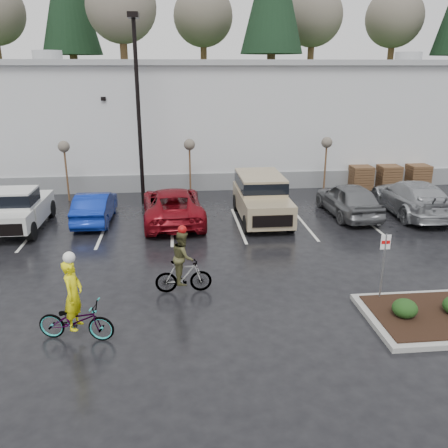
{
  "coord_description": "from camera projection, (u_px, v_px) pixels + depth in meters",
  "views": [
    {
      "loc": [
        -2.24,
        -12.23,
        6.83
      ],
      "look_at": [
        -0.54,
        4.3,
        1.3
      ],
      "focal_mm": 38.0,
      "sensor_mm": 36.0,
      "label": 1
    }
  ],
  "objects": [
    {
      "name": "ground",
      "position": [
        257.0,
        311.0,
        13.92
      ],
      "size": [
        120.0,
        120.0,
        0.0
      ],
      "primitive_type": "plane",
      "color": "black",
      "rests_on": "ground"
    },
    {
      "name": "car_blue",
      "position": [
        95.0,
        207.0,
        21.77
      ],
      "size": [
        1.55,
        4.29,
        1.41
      ],
      "primitive_type": "imported",
      "rotation": [
        0.0,
        0.0,
        3.13
      ],
      "color": "navy",
      "rests_on": "ground"
    },
    {
      "name": "pallet_stack_b",
      "position": [
        388.0,
        177.0,
        27.91
      ],
      "size": [
        1.2,
        1.2,
        1.35
      ],
      "primitive_type": "cube",
      "color": "#48301D",
      "rests_on": "ground"
    },
    {
      "name": "shrub_a",
      "position": [
        405.0,
        308.0,
        13.23
      ],
      "size": [
        0.7,
        0.7,
        0.52
      ],
      "primitive_type": "ellipsoid",
      "color": "black",
      "rests_on": "curb_island"
    },
    {
      "name": "warehouse",
      "position": [
        206.0,
        114.0,
        33.53
      ],
      "size": [
        60.5,
        15.5,
        7.2
      ],
      "color": "silver",
      "rests_on": "ground"
    },
    {
      "name": "car_far_silver",
      "position": [
        412.0,
        197.0,
        22.89
      ],
      "size": [
        2.48,
        5.76,
        1.65
      ],
      "primitive_type": "imported",
      "rotation": [
        0.0,
        0.0,
        3.11
      ],
      "color": "#A0A3A8",
      "rests_on": "ground"
    },
    {
      "name": "sapling_mid",
      "position": [
        190.0,
        148.0,
        25.19
      ],
      "size": [
        0.6,
        0.6,
        3.2
      ],
      "color": "#48301D",
      "rests_on": "ground"
    },
    {
      "name": "car_grey",
      "position": [
        348.0,
        199.0,
        22.63
      ],
      "size": [
        2.15,
        4.85,
        1.62
      ],
      "primitive_type": "imported",
      "rotation": [
        0.0,
        0.0,
        3.19
      ],
      "color": "slate",
      "rests_on": "ground"
    },
    {
      "name": "cyclist_hivis",
      "position": [
        75.0,
        313.0,
        12.29
      ],
      "size": [
        2.13,
        1.1,
        2.46
      ],
      "rotation": [
        0.0,
        0.0,
        1.37
      ],
      "color": "#3F3F44",
      "rests_on": "ground"
    },
    {
      "name": "cyclist_olive",
      "position": [
        183.0,
        268.0,
        14.87
      ],
      "size": [
        1.73,
        0.83,
        2.24
      ],
      "rotation": [
        0.0,
        0.0,
        1.58
      ],
      "color": "#3F3F44",
      "rests_on": "ground"
    },
    {
      "name": "fire_lane_sign",
      "position": [
        384.0,
        259.0,
        14.03
      ],
      "size": [
        0.3,
        0.05,
        2.2
      ],
      "color": "gray",
      "rests_on": "ground"
    },
    {
      "name": "wooded_ridge",
      "position": [
        193.0,
        101.0,
        55.45
      ],
      "size": [
        80.0,
        25.0,
        6.0
      ],
      "primitive_type": "cube",
      "color": "#1F401A",
      "rests_on": "ground"
    },
    {
      "name": "sapling_west",
      "position": [
        64.0,
        150.0,
        24.56
      ],
      "size": [
        0.6,
        0.6,
        3.2
      ],
      "color": "#48301D",
      "rests_on": "ground"
    },
    {
      "name": "sapling_east",
      "position": [
        327.0,
        146.0,
        25.91
      ],
      "size": [
        0.6,
        0.6,
        3.2
      ],
      "color": "#48301D",
      "rests_on": "ground"
    },
    {
      "name": "pallet_stack_c",
      "position": [
        417.0,
        176.0,
        28.08
      ],
      "size": [
        1.2,
        1.2,
        1.35
      ],
      "primitive_type": "cube",
      "color": "#48301D",
      "rests_on": "ground"
    },
    {
      "name": "suv_tan",
      "position": [
        262.0,
        199.0,
        21.9
      ],
      "size": [
        2.2,
        5.1,
        2.06
      ],
      "primitive_type": null,
      "color": "tan",
      "rests_on": "ground"
    },
    {
      "name": "lamppost",
      "position": [
        137.0,
        91.0,
        23.07
      ],
      "size": [
        0.5,
        1.0,
        9.22
      ],
      "color": "black",
      "rests_on": "ground"
    },
    {
      "name": "pickup_white",
      "position": [
        20.0,
        206.0,
        20.89
      ],
      "size": [
        2.1,
        5.2,
        1.96
      ],
      "primitive_type": null,
      "color": "silver",
      "rests_on": "ground"
    },
    {
      "name": "car_red",
      "position": [
        173.0,
        205.0,
        21.77
      ],
      "size": [
        2.94,
        5.82,
        1.58
      ],
      "primitive_type": "imported",
      "rotation": [
        0.0,
        0.0,
        3.2
      ],
      "color": "maroon",
      "rests_on": "ground"
    },
    {
      "name": "pallet_stack_a",
      "position": [
        361.0,
        177.0,
        27.74
      ],
      "size": [
        1.2,
        1.2,
        1.35
      ],
      "primitive_type": "cube",
      "color": "#48301D",
      "rests_on": "ground"
    }
  ]
}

